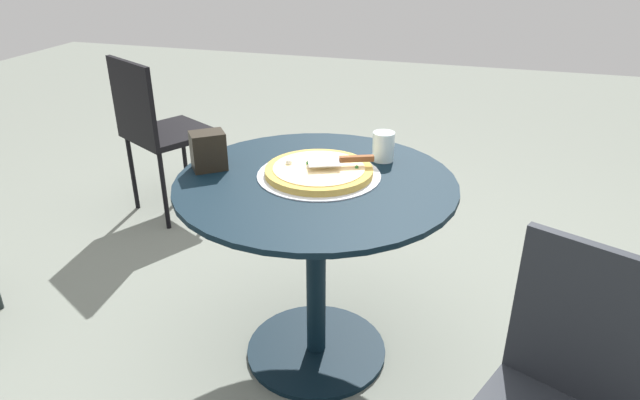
{
  "coord_description": "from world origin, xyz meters",
  "views": [
    {
      "loc": [
        -1.54,
        -0.47,
        1.4
      ],
      "look_at": [
        0.04,
        -0.0,
        0.6
      ],
      "focal_mm": 31.49,
      "sensor_mm": 36.0,
      "label": 1
    }
  ],
  "objects": [
    {
      "name": "pizza_server",
      "position": [
        0.06,
        -0.07,
        0.74
      ],
      "size": [
        0.12,
        0.21,
        0.02
      ],
      "color": "silver",
      "rests_on": "pizza_on_tray"
    },
    {
      "name": "ground_plane",
      "position": [
        0.0,
        0.0,
        0.0
      ],
      "size": [
        10.0,
        10.0,
        0.0
      ],
      "primitive_type": "plane",
      "color": "slate"
    },
    {
      "name": "pizza_on_tray",
      "position": [
        0.04,
        -0.0,
        0.7
      ],
      "size": [
        0.4,
        0.4,
        0.04
      ],
      "color": "silver",
      "rests_on": "patio_table"
    },
    {
      "name": "napkin_dispenser",
      "position": [
        -0.01,
        0.36,
        0.75
      ],
      "size": [
        0.13,
        0.13,
        0.12
      ],
      "primitive_type": "cube",
      "rotation": [
        0.0,
        0.0,
        5.37
      ],
      "color": "black",
      "rests_on": "patio_table"
    },
    {
      "name": "patio_table",
      "position": [
        0.0,
        0.0,
        0.49
      ],
      "size": [
        0.89,
        0.89,
        0.69
      ],
      "color": "black",
      "rests_on": "ground"
    },
    {
      "name": "patio_chair_far",
      "position": [
        0.84,
        1.11,
        0.49
      ],
      "size": [
        0.52,
        0.52,
        0.84
      ],
      "color": "black",
      "rests_on": "ground"
    },
    {
      "name": "drinking_cup",
      "position": [
        0.22,
        -0.17,
        0.74
      ],
      "size": [
        0.07,
        0.07,
        0.1
      ],
      "primitive_type": "cylinder",
      "color": "white",
      "rests_on": "patio_table"
    }
  ]
}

